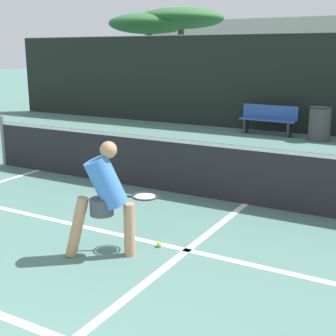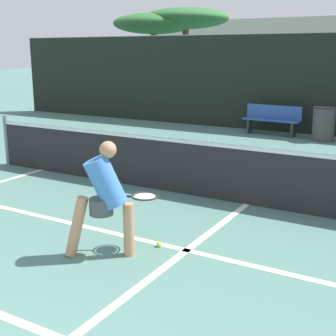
{
  "view_description": "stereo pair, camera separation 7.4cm",
  "coord_description": "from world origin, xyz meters",
  "views": [
    {
      "loc": [
        2.43,
        -0.67,
        2.39
      ],
      "look_at": [
        -0.41,
        4.37,
        0.95
      ],
      "focal_mm": 50.0,
      "sensor_mm": 36.0,
      "label": 1
    },
    {
      "loc": [
        2.49,
        -0.63,
        2.39
      ],
      "look_at": [
        -0.41,
        4.37,
        0.95
      ],
      "focal_mm": 50.0,
      "sensor_mm": 36.0,
      "label": 2
    }
  ],
  "objects": [
    {
      "name": "court_service_line",
      "position": [
        0.0,
        4.12,
        0.0
      ],
      "size": [
        8.25,
        0.1,
        0.01
      ],
      "primitive_type": "cube",
      "color": "white",
      "rests_on": "ground"
    },
    {
      "name": "court_center_mark",
      "position": [
        0.0,
        4.08,
        0.0
      ],
      "size": [
        0.1,
        4.25,
        0.01
      ],
      "primitive_type": "cube",
      "color": "white",
      "rests_on": "ground"
    },
    {
      "name": "net",
      "position": [
        0.0,
        6.21,
        0.51
      ],
      "size": [
        11.09,
        0.09,
        1.07
      ],
      "color": "slate",
      "rests_on": "ground"
    },
    {
      "name": "fence_back",
      "position": [
        0.0,
        13.36,
        1.46
      ],
      "size": [
        24.0,
        0.06,
        2.92
      ],
      "color": "black",
      "rests_on": "ground"
    },
    {
      "name": "player_practicing",
      "position": [
        -0.77,
        3.53,
        0.76
      ],
      "size": [
        0.97,
        1.0,
        1.41
      ],
      "rotation": [
        0.0,
        0.0,
        0.56
      ],
      "color": "tan",
      "rests_on": "ground"
    },
    {
      "name": "tennis_ball_scattered_0",
      "position": [
        -0.36,
        4.05,
        0.03
      ],
      "size": [
        0.07,
        0.07,
        0.07
      ],
      "primitive_type": "sphere",
      "color": "#D1E033",
      "rests_on": "ground"
    },
    {
      "name": "courtside_bench",
      "position": [
        -1.71,
        12.73,
        0.47
      ],
      "size": [
        1.7,
        0.49,
        0.86
      ],
      "rotation": [
        0.0,
        0.0,
        -0.06
      ],
      "color": "#2D519E",
      "rests_on": "ground"
    },
    {
      "name": "trash_bin",
      "position": [
        -0.18,
        12.46,
        0.47
      ],
      "size": [
        0.62,
        0.62,
        0.94
      ],
      "color": "#3F3F42",
      "rests_on": "ground"
    },
    {
      "name": "parked_car",
      "position": [
        -4.12,
        17.39,
        0.61
      ],
      "size": [
        1.72,
        4.48,
        1.45
      ],
      "color": "#B7B7BC",
      "rests_on": "ground"
    },
    {
      "name": "tree_mid",
      "position": [
        -7.62,
        18.37,
        3.76
      ],
      "size": [
        3.8,
        3.8,
        4.25
      ],
      "color": "brown",
      "rests_on": "ground"
    },
    {
      "name": "tree_east",
      "position": [
        -8.83,
        17.64,
        3.54
      ],
      "size": [
        3.56,
        3.56,
        4.03
      ],
      "color": "brown",
      "rests_on": "ground"
    }
  ]
}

